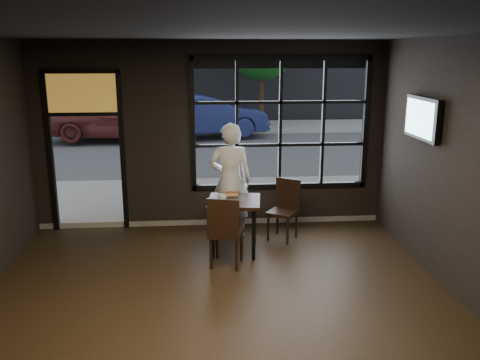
{
  "coord_description": "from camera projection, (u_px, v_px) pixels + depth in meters",
  "views": [
    {
      "loc": [
        -0.18,
        -5.1,
        3.03
      ],
      "look_at": [
        0.4,
        2.2,
        1.15
      ],
      "focal_mm": 38.0,
      "sensor_mm": 36.0,
      "label": 1
    }
  ],
  "objects": [
    {
      "name": "street_asphalt",
      "position": [
        202.0,
        105.0,
        28.87
      ],
      "size": [
        60.0,
        41.0,
        0.04
      ],
      "primitive_type": "cube",
      "color": "#545456",
      "rests_on": "ground"
    },
    {
      "name": "window_frame",
      "position": [
        280.0,
        124.0,
        8.72
      ],
      "size": [
        3.06,
        0.12,
        2.28
      ],
      "primitive_type": "cube",
      "color": "black",
      "rests_on": "ground"
    },
    {
      "name": "chair_window",
      "position": [
        283.0,
        210.0,
        8.27
      ],
      "size": [
        0.6,
        0.6,
        0.99
      ],
      "primitive_type": "cube",
      "rotation": [
        0.0,
        0.0,
        -0.6
      ],
      "color": "black",
      "rests_on": "floor"
    },
    {
      "name": "ceiling",
      "position": [
        217.0,
        31.0,
        4.9
      ],
      "size": [
        6.0,
        7.0,
        0.02
      ],
      "primitive_type": "cube",
      "color": "black",
      "rests_on": "ground"
    },
    {
      "name": "floor",
      "position": [
        220.0,
        329.0,
        5.7
      ],
      "size": [
        6.0,
        7.0,
        0.02
      ],
      "primitive_type": "cube",
      "color": "black",
      "rests_on": "ground"
    },
    {
      "name": "chair_near",
      "position": [
        226.0,
        230.0,
        7.26
      ],
      "size": [
        0.56,
        0.56,
        1.05
      ],
      "primitive_type": "cube",
      "rotation": [
        0.0,
        0.0,
        2.88
      ],
      "color": "black",
      "rests_on": "floor"
    },
    {
      "name": "tree_left",
      "position": [
        142.0,
        53.0,
        19.02
      ],
      "size": [
        2.44,
        2.44,
        4.16
      ],
      "color": "#332114",
      "rests_on": "street_asphalt"
    },
    {
      "name": "stained_transom",
      "position": [
        82.0,
        93.0,
        8.33
      ],
      "size": [
        1.2,
        0.06,
        0.7
      ],
      "primitive_type": "cube",
      "color": "orange",
      "rests_on": "ground"
    },
    {
      "name": "hotdog",
      "position": [
        232.0,
        194.0,
        7.86
      ],
      "size": [
        0.2,
        0.09,
        0.06
      ],
      "primitive_type": null,
      "rotation": [
        0.0,
        0.0,
        -0.04
      ],
      "color": "tan",
      "rests_on": "cafe_table"
    },
    {
      "name": "tv",
      "position": [
        422.0,
        118.0,
        7.1
      ],
      "size": [
        0.12,
        1.02,
        0.6
      ],
      "primitive_type": "cube",
      "color": "black",
      "rests_on": "wall_right"
    },
    {
      "name": "tree_right",
      "position": [
        262.0,
        46.0,
        19.42
      ],
      "size": [
        2.66,
        2.66,
        4.53
      ],
      "color": "#332114",
      "rests_on": "street_asphalt"
    },
    {
      "name": "man",
      "position": [
        230.0,
        181.0,
        8.31
      ],
      "size": [
        0.73,
        0.51,
        1.91
      ],
      "primitive_type": "imported",
      "rotation": [
        0.0,
        0.0,
        3.07
      ],
      "color": "silver",
      "rests_on": "floor"
    },
    {
      "name": "maroon_car",
      "position": [
        116.0,
        115.0,
        17.09
      ],
      "size": [
        4.83,
        2.07,
        1.63
      ],
      "primitive_type": "imported",
      "rotation": [
        0.0,
        0.0,
        1.54
      ],
      "color": "#59211D",
      "rests_on": "street_asphalt"
    },
    {
      "name": "navy_car",
      "position": [
        204.0,
        115.0,
        17.71
      ],
      "size": [
        4.59,
        2.34,
        1.44
      ],
      "primitive_type": "imported",
      "rotation": [
        0.0,
        0.0,
        1.76
      ],
      "color": "navy",
      "rests_on": "street_asphalt"
    },
    {
      "name": "cup",
      "position": [
        223.0,
        197.0,
        7.61
      ],
      "size": [
        0.15,
        0.15,
        0.1
      ],
      "primitive_type": "imported",
      "rotation": [
        0.0,
        0.0,
        -0.26
      ],
      "color": "silver",
      "rests_on": "cafe_table"
    },
    {
      "name": "cafe_table",
      "position": [
        234.0,
        226.0,
        7.76
      ],
      "size": [
        0.87,
        0.87,
        0.84
      ],
      "primitive_type": "cube",
      "rotation": [
        0.0,
        0.0,
        -0.13
      ],
      "color": "black",
      "rests_on": "floor"
    }
  ]
}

